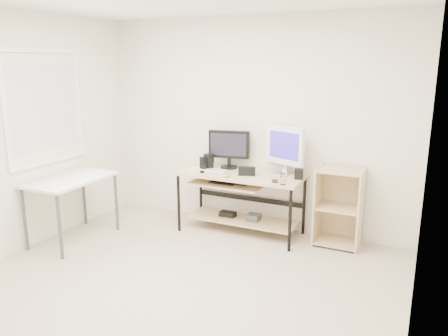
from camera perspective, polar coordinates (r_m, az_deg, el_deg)
name	(u,v)px	position (r m, az deg, el deg)	size (l,w,h in m)	color
room	(152,150)	(3.79, -9.35, 2.39)	(4.01, 4.01, 2.62)	#BCAA90
desk	(239,190)	(5.30, 1.99, -2.89)	(1.50, 0.65, 0.75)	tan
side_table	(71,185)	(5.33, -19.36, -2.11)	(0.60, 1.00, 0.75)	silver
shelf_unit	(339,206)	(5.15, 14.83, -4.86)	(0.50, 0.40, 0.90)	#D5B585
black_monitor	(229,147)	(5.44, 0.67, 2.79)	(0.52, 0.22, 0.47)	black
white_imac	(285,147)	(5.18, 7.92, 2.77)	(0.52, 0.24, 0.57)	silver
keyboard	(208,170)	(5.38, -2.11, -0.22)	(0.47, 0.13, 0.02)	silver
mouse	(226,175)	(5.07, 0.31, -0.96)	(0.07, 0.10, 0.04)	#ADADB2
center_speaker	(247,171)	(5.14, 3.00, -0.41)	(0.20, 0.09, 0.10)	black
speaker_left	(209,161)	(5.43, -2.00, 0.92)	(0.12, 0.12, 0.19)	black
speaker_right	(299,174)	(5.04, 9.74, -0.78)	(0.09, 0.09, 0.11)	black
audio_controller	(203,163)	(5.39, -2.74, 0.60)	(0.08, 0.05, 0.16)	black
volume_puck	(202,172)	(5.26, -2.87, -0.51)	(0.05, 0.05, 0.02)	black
smartphone	(275,181)	(4.91, 6.64, -1.70)	(0.07, 0.12, 0.01)	black
coaster	(283,185)	(4.79, 7.68, -2.16)	(0.08, 0.08, 0.01)	#956B43
drinking_glass	(283,179)	(4.77, 7.70, -1.43)	(0.06, 0.06, 0.12)	white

